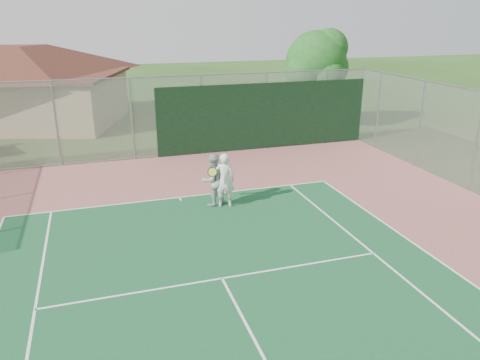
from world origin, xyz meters
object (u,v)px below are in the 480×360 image
player_white_front (224,181)px  tree (317,64)px  clubhouse (14,77)px  player_grey_back (213,180)px

player_white_front → tree: bearing=-113.9°
clubhouse → player_white_front: (7.87, -15.66, -1.71)m
clubhouse → player_grey_back: bearing=-45.8°
player_grey_back → player_white_front: bearing=120.6°
player_white_front → player_grey_back: 0.40m
tree → player_grey_back: 12.50m
clubhouse → player_grey_back: 17.26m
player_grey_back → tree: bearing=-152.8°
player_white_front → clubhouse: bearing=-47.4°
player_white_front → player_grey_back: size_ratio=1.04×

